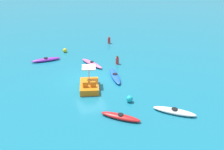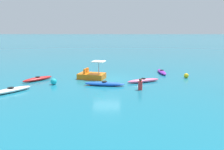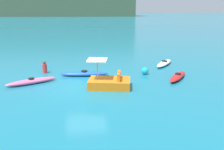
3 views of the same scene
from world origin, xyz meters
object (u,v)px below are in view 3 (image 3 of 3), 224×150
object	(u,v)px
kayak_red	(178,76)
kayak_pink	(32,81)
person_near_shore	(45,68)
pedal_boat_orange	(109,82)
kayak_white	(164,63)
kayak_blue	(84,74)
buoy_cyan	(145,71)

from	to	relation	value
kayak_red	kayak_pink	world-z (taller)	same
person_near_shore	pedal_boat_orange	bearing A→B (deg)	-43.75
kayak_white	pedal_boat_orange	world-z (taller)	pedal_boat_orange
kayak_red	kayak_white	distance (m)	3.87
kayak_blue	person_near_shore	xyz separation A→B (m)	(-2.78, 1.22, 0.22)
kayak_blue	buoy_cyan	size ratio (longest dim) A/B	6.55
kayak_white	person_near_shore	distance (m)	9.50
kayak_white	pedal_boat_orange	size ratio (longest dim) A/B	1.03
kayak_red	person_near_shore	distance (m)	9.34
kayak_white	buoy_cyan	size ratio (longest dim) A/B	5.40
kayak_blue	person_near_shore	world-z (taller)	person_near_shore
person_near_shore	kayak_pink	bearing A→B (deg)	-102.51
kayak_blue	kayak_pink	size ratio (longest dim) A/B	1.10
buoy_cyan	kayak_white	bearing A→B (deg)	44.78
kayak_red	kayak_white	world-z (taller)	same
kayak_pink	buoy_cyan	world-z (taller)	buoy_cyan
kayak_blue	kayak_white	size ratio (longest dim) A/B	1.21
kayak_red	buoy_cyan	size ratio (longest dim) A/B	4.99
kayak_blue	person_near_shore	size ratio (longest dim) A/B	3.81
pedal_boat_orange	buoy_cyan	size ratio (longest dim) A/B	5.25
kayak_red	kayak_white	xyz separation A→B (m)	(0.60, 3.82, 0.00)
kayak_blue	pedal_boat_orange	world-z (taller)	pedal_boat_orange
kayak_blue	buoy_cyan	world-z (taller)	buoy_cyan
kayak_white	pedal_boat_orange	bearing A→B (deg)	-138.41
kayak_red	buoy_cyan	world-z (taller)	buoy_cyan
kayak_blue	pedal_boat_orange	distance (m)	2.99
kayak_white	buoy_cyan	distance (m)	3.44
kayak_pink	kayak_blue	bearing A→B (deg)	20.32
kayak_blue	kayak_red	bearing A→B (deg)	-15.89
kayak_pink	buoy_cyan	bearing A→B (deg)	6.76
kayak_white	kayak_pink	distance (m)	10.54
kayak_pink	kayak_red	bearing A→B (deg)	-3.06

